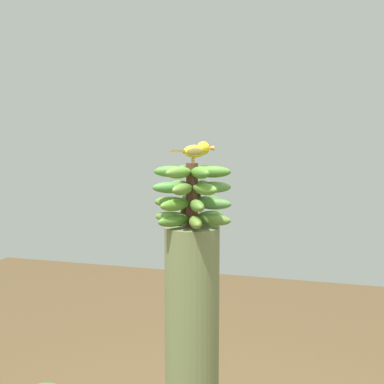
{
  "coord_description": "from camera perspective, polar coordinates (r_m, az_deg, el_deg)",
  "views": [
    {
      "loc": [
        0.41,
        -1.47,
        1.65
      ],
      "look_at": [
        0.0,
        0.0,
        1.49
      ],
      "focal_mm": 40.83,
      "sensor_mm": 36.0,
      "label": 1
    }
  ],
  "objects": [
    {
      "name": "perched_bird",
      "position": [
        1.57,
        0.65,
        5.49
      ],
      "size": [
        0.14,
        0.13,
        0.08
      ],
      "color": "#C68933",
      "rests_on": "banana_bunch"
    },
    {
      "name": "banana_bunch",
      "position": [
        1.54,
        -0.0,
        -0.44
      ],
      "size": [
        0.29,
        0.28,
        0.23
      ],
      "color": "#4C2D1E",
      "rests_on": "banana_tree"
    }
  ]
}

